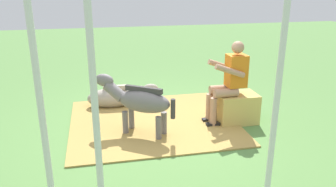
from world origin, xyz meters
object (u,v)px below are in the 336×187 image
Objects in this scene: soda_bottle at (252,106)px; person_seated at (229,79)px; tent_pole_right at (42,118)px; pony_lying at (117,97)px; pony_standing at (139,101)px; tent_pole_mid at (96,123)px; hay_bale at (237,108)px; tent_pole_left at (276,108)px.

person_seated is at bearing 27.59° from soda_bottle.
tent_pole_right reaches higher than soda_bottle.
pony_lying is 3.44m from tent_pole_right.
person_seated is 4.74× the size of soda_bottle.
pony_standing is 2.31m from tent_pole_right.
tent_pole_right is 1.00× the size of tent_pole_mid.
hay_bale is 3.56m from tent_pole_right.
person_seated is at bearing -133.12° from tent_pole_mid.
person_seated reaches higher than soda_bottle.
hay_bale is at bearing -135.25° from tent_pole_mid.
tent_pole_right is at bearing -5.33° from tent_pole_left.
tent_pole_left reaches higher than pony_standing.
person_seated is 3.33m from tent_pole_right.
tent_pole_right reaches higher than person_seated.
person_seated is 2.34m from tent_pole_left.
hay_bale is 1.69m from pony_standing.
tent_pole_left is at bearing 115.77° from pony_standing.
pony_standing is 2.32m from tent_pole_mid.
tent_pole_left is at bearing 78.60° from person_seated.
soda_bottle is at bearing -168.43° from pony_standing.
pony_standing is at bearing 11.57° from soda_bottle.
person_seated is at bearing -101.40° from tent_pole_left.
person_seated is 2.17m from pony_lying.
person_seated is 0.59× the size of tent_pole_mid.
person_seated reaches higher than hay_bale.
hay_bale is at bearing -105.36° from tent_pole_left.
hay_bale is 2.24× the size of soda_bottle.
hay_bale is 0.55× the size of pony_standing.
hay_bale is at bearing -175.85° from pony_standing.
person_seated is at bearing -175.46° from pony_standing.
pony_standing reaches higher than pony_lying.
tent_pole_mid is at bearing 73.72° from pony_standing.
person_seated is 1.51m from pony_standing.
pony_standing is 1.33m from pony_lying.
pony_standing reaches higher than hay_bale.
pony_standing is at bearing 4.15° from hay_bale.
pony_standing is at bearing -119.13° from tent_pole_right.
soda_bottle is 2.96m from tent_pole_left.
tent_pole_right is at bearing 36.86° from soda_bottle.
pony_lying is 4.64× the size of soda_bottle.
person_seated is 1.17× the size of pony_standing.
hay_bale reaches higher than pony_lying.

